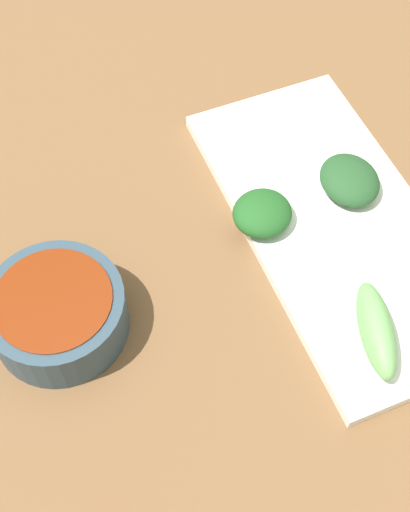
# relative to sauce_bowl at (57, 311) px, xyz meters

# --- Properties ---
(tabletop) EXTENTS (2.10, 2.10, 0.02)m
(tabletop) POSITION_rel_sauce_bowl_xyz_m (0.13, -0.02, -0.04)
(tabletop) COLOR brown
(tabletop) RESTS_ON ground
(sauce_bowl) EXTENTS (0.11, 0.11, 0.05)m
(sauce_bowl) POSITION_rel_sauce_bowl_xyz_m (0.00, 0.00, 0.00)
(sauce_bowl) COLOR #2E4351
(sauce_bowl) RESTS_ON tabletop
(serving_plate) EXTENTS (0.16, 0.33, 0.01)m
(serving_plate) POSITION_rel_sauce_bowl_xyz_m (0.25, 0.00, -0.02)
(serving_plate) COLOR white
(serving_plate) RESTS_ON tabletop
(broccoli_leafy_1) EXTENTS (0.05, 0.06, 0.02)m
(broccoli_leafy_1) POSITION_rel_sauce_bowl_xyz_m (0.28, 0.03, -0.00)
(broccoli_leafy_1) COLOR #224A25
(broccoli_leafy_1) RESTS_ON serving_plate
(broccoli_leafy_2) EXTENTS (0.07, 0.06, 0.02)m
(broccoli_leafy_2) POSITION_rel_sauce_bowl_xyz_m (0.19, 0.03, -0.00)
(broccoli_leafy_2) COLOR #1F5220
(broccoli_leafy_2) RESTS_ON serving_plate
(broccoli_stalk_3) EXTENTS (0.05, 0.09, 0.03)m
(broccoli_stalk_3) POSITION_rel_sauce_bowl_xyz_m (0.22, -0.11, 0.00)
(broccoli_stalk_3) COLOR #689F59
(broccoli_stalk_3) RESTS_ON serving_plate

